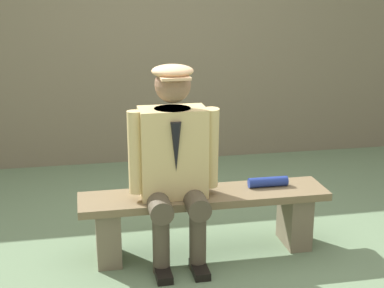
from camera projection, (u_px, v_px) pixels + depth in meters
name	position (u px, v px, depth m)	size (l,w,h in m)	color
ground_plane	(204.00, 251.00, 4.00)	(30.00, 30.00, 0.00)	#607A59
bench	(204.00, 212.00, 3.92)	(1.69, 0.37, 0.43)	brown
seated_man	(174.00, 157.00, 3.72)	(0.60, 0.54, 1.31)	#D0B677
rolled_magazine	(268.00, 182.00, 3.99)	(0.07, 0.07, 0.28)	navy
stadium_wall	(158.00, 71.00, 5.86)	(12.00, 0.24, 1.83)	#706651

